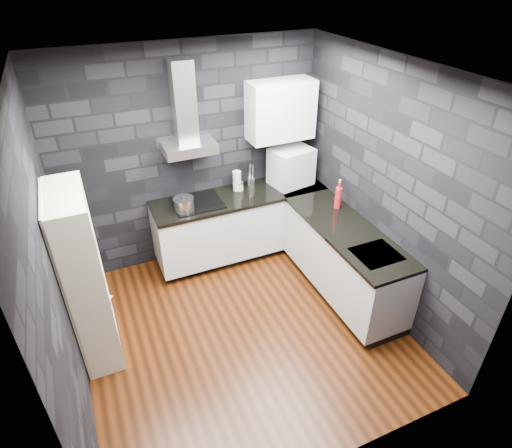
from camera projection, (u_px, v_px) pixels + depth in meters
ground at (243, 329)px, 4.65m from camera, size 3.20×3.20×0.00m
ceiling at (237, 73)px, 3.18m from camera, size 3.20×3.20×0.00m
wall_back at (191, 158)px, 5.17m from camera, size 3.20×0.05×2.70m
wall_front at (338, 354)px, 2.66m from camera, size 3.20×0.05×2.70m
wall_left at (50, 269)px, 3.37m from camera, size 0.05×3.20×2.70m
wall_right at (385, 191)px, 4.46m from camera, size 0.05×3.20×2.70m
toekick_back at (240, 248)px, 5.82m from camera, size 2.18×0.50×0.10m
toekick_right at (343, 287)px, 5.15m from camera, size 0.50×1.78×0.10m
counter_back_cab at (240, 223)px, 5.56m from camera, size 2.20×0.60×0.76m
counter_right_cab at (344, 259)px, 4.90m from camera, size 0.60×1.80×0.76m
counter_back_top at (240, 196)px, 5.33m from camera, size 2.20×0.62×0.04m
counter_right_top at (347, 230)px, 4.68m from camera, size 0.62×1.80×0.04m
counter_corner_top at (296, 184)px, 5.61m from camera, size 0.62×0.62×0.04m
hood_body at (190, 148)px, 4.89m from camera, size 0.60×0.34×0.12m
hood_chimney at (184, 102)px, 4.66m from camera, size 0.24×0.20×0.90m
upper_cabinet at (281, 110)px, 5.11m from camera, size 0.80×0.35×0.70m
cooktop at (197, 203)px, 5.14m from camera, size 0.58×0.50×0.01m
sink_rim at (376, 254)px, 4.29m from camera, size 0.44×0.40×0.01m
pot at (184, 205)px, 4.96m from camera, size 0.27×0.27×0.14m
glass_vase at (237, 181)px, 5.36m from camera, size 0.12×0.12×0.26m
storage_jar at (240, 187)px, 5.39m from camera, size 0.09×0.09×0.10m
utensil_crock at (251, 183)px, 5.46m from camera, size 0.12×0.12×0.12m
appliance_garage at (291, 167)px, 5.46m from camera, size 0.56×0.47×0.50m
red_bottle at (338, 198)px, 4.99m from camera, size 0.08×0.08×0.26m
bookshelf at (85, 279)px, 3.96m from camera, size 0.39×0.82×1.80m
fruit_bowl at (85, 281)px, 3.88m from camera, size 0.25×0.25×0.06m
book_red at (92, 298)px, 4.23m from camera, size 0.15×0.04×0.20m
book_second at (92, 294)px, 4.24m from camera, size 0.13×0.10×0.21m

